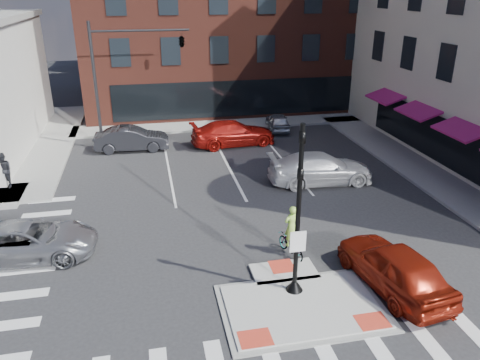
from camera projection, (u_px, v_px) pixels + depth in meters
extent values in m
plane|color=#28282B|center=(298.00, 299.00, 15.97)|extent=(120.00, 120.00, 0.00)
cube|color=gray|center=(302.00, 308.00, 15.51)|extent=(5.40, 3.60, 0.06)
cube|color=#A8A8A3|center=(302.00, 307.00, 15.50)|extent=(5.00, 3.20, 0.12)
cube|color=#A8A8A3|center=(284.00, 272.00, 17.40)|extent=(2.40, 1.40, 0.12)
cube|color=red|center=(255.00, 338.00, 14.03)|extent=(1.00, 0.80, 0.01)
cube|color=red|center=(372.00, 321.00, 14.75)|extent=(1.00, 0.80, 0.01)
cube|color=red|center=(282.00, 266.00, 17.64)|extent=(0.90, 0.90, 0.01)
cube|color=gray|center=(52.00, 142.00, 31.95)|extent=(3.00, 20.00, 0.15)
cube|color=gray|center=(421.00, 170.00, 27.02)|extent=(3.00, 24.00, 0.15)
cube|color=gray|center=(245.00, 123.00, 36.40)|extent=(26.00, 3.00, 0.15)
cube|color=#58251B|center=(222.00, 15.00, 42.60)|extent=(24.00, 18.00, 15.00)
cube|color=black|center=(243.00, 98.00, 36.65)|extent=(20.00, 0.12, 2.80)
cube|color=black|center=(445.00, 142.00, 26.63)|extent=(0.12, 16.00, 2.60)
cube|color=#AD176A|center=(437.00, 120.00, 25.98)|extent=(1.46, 3.00, 0.58)
cube|color=#AD176A|center=(385.00, 97.00, 31.40)|extent=(1.46, 3.00, 0.58)
cube|color=slate|center=(143.00, 27.00, 60.32)|extent=(10.00, 12.00, 10.00)
cube|color=brown|center=(238.00, 17.00, 64.20)|extent=(12.00, 12.00, 12.00)
cone|color=black|center=(294.00, 284.00, 16.20)|extent=(0.60, 0.60, 0.45)
cylinder|color=black|center=(298.00, 210.00, 15.11)|extent=(0.16, 0.16, 5.80)
cube|color=white|center=(298.00, 242.00, 15.42)|extent=(0.55, 0.04, 0.75)
imported|color=black|center=(302.00, 149.00, 14.30)|extent=(0.18, 0.22, 1.10)
imported|color=black|center=(300.00, 185.00, 14.76)|extent=(0.18, 0.22, 1.10)
cylinder|color=black|center=(96.00, 88.00, 29.30)|extent=(0.20, 0.20, 8.00)
cylinder|color=black|center=(140.00, 31.00, 28.57)|extent=(6.00, 0.14, 0.14)
imported|color=black|center=(182.00, 40.00, 29.27)|extent=(0.48, 2.24, 0.90)
imported|color=#A0A2A7|center=(27.00, 241.00, 18.20)|extent=(5.41, 2.70, 1.47)
imported|color=maroon|center=(394.00, 267.00, 16.33)|extent=(2.70, 5.16, 1.68)
imported|color=silver|center=(321.00, 168.00, 25.19)|extent=(5.75, 2.55, 1.64)
imported|color=#26262B|center=(132.00, 139.00, 30.24)|extent=(4.78, 1.84, 1.55)
imported|color=#BBBEC3|center=(278.00, 122.00, 34.63)|extent=(1.90, 3.82, 1.25)
imported|color=#9B130E|center=(233.00, 133.00, 31.24)|extent=(5.85, 2.85, 1.64)
imported|color=#3F3F44|center=(291.00, 245.00, 18.45)|extent=(1.01, 1.78, 0.88)
imported|color=#97CD48|center=(291.00, 226.00, 18.12)|extent=(0.70, 0.55, 1.69)
imported|color=black|center=(4.00, 171.00, 24.14)|extent=(1.16, 1.14, 1.89)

